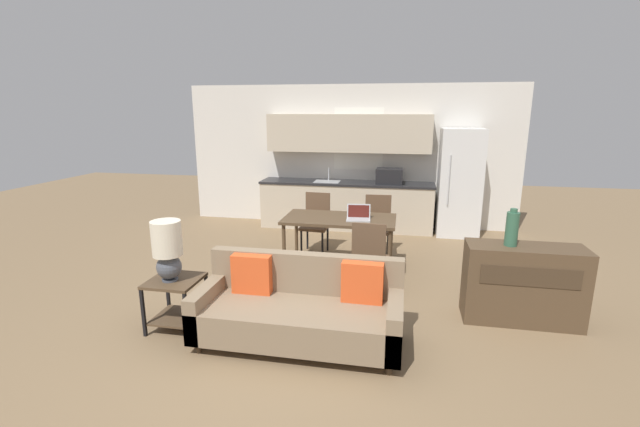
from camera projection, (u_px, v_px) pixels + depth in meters
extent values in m
plane|color=#7F6647|center=(287.00, 342.00, 4.21)|extent=(20.00, 20.00, 0.00)
cube|color=silver|center=(349.00, 156.00, 8.31)|extent=(6.40, 0.06, 2.70)
cube|color=white|center=(359.00, 139.00, 8.16)|extent=(0.94, 0.01, 1.17)
cube|color=beige|center=(346.00, 206.00, 8.20)|extent=(3.24, 0.62, 0.86)
cube|color=#232326|center=(346.00, 183.00, 8.10)|extent=(3.27, 0.65, 0.04)
cube|color=#B2B5B7|center=(327.00, 182.00, 8.11)|extent=(0.48, 0.36, 0.01)
cylinder|color=#B7BABC|center=(329.00, 174.00, 8.24)|extent=(0.02, 0.02, 0.24)
cube|color=beige|center=(348.00, 133.00, 8.01)|extent=(3.08, 0.34, 0.70)
cube|color=black|center=(389.00, 176.00, 7.86)|extent=(0.48, 0.36, 0.28)
cube|color=white|center=(459.00, 183.00, 7.65)|extent=(0.73, 0.68, 1.91)
cylinder|color=silver|center=(449.00, 180.00, 7.33)|extent=(0.02, 0.02, 0.86)
cube|color=brown|center=(340.00, 219.00, 5.94)|extent=(1.54, 0.81, 0.04)
cylinder|color=brown|center=(284.00, 250.00, 5.83)|extent=(0.05, 0.05, 0.73)
cylinder|color=brown|center=(389.00, 257.00, 5.57)|extent=(0.05, 0.05, 0.73)
cylinder|color=brown|center=(296.00, 236.00, 6.49)|extent=(0.05, 0.05, 0.73)
cylinder|color=brown|center=(391.00, 241.00, 6.23)|extent=(0.05, 0.05, 0.73)
cylinder|color=#3D2D1E|center=(199.00, 348.00, 4.02)|extent=(0.05, 0.05, 0.10)
cylinder|color=#3D2D1E|center=(389.00, 369.00, 3.69)|extent=(0.05, 0.05, 0.10)
cylinder|color=#3D2D1E|center=(226.00, 316.00, 4.63)|extent=(0.05, 0.05, 0.10)
cylinder|color=#3D2D1E|center=(391.00, 332.00, 4.30)|extent=(0.05, 0.05, 0.10)
cube|color=#847056|center=(298.00, 320.00, 4.11)|extent=(1.97, 0.80, 0.31)
cube|color=#847056|center=(306.00, 287.00, 4.38)|extent=(1.97, 0.14, 0.73)
cube|color=#847056|center=(209.00, 306.00, 4.27)|extent=(0.14, 0.80, 0.45)
cube|color=#847056|center=(395.00, 323.00, 3.92)|extent=(0.14, 0.80, 0.45)
cube|color=#E05123|center=(252.00, 274.00, 4.32)|extent=(0.40, 0.12, 0.40)
cube|color=#E05123|center=(362.00, 283.00, 4.11)|extent=(0.40, 0.13, 0.40)
cube|color=brown|center=(174.00, 281.00, 4.38)|extent=(0.50, 0.50, 0.03)
cube|color=brown|center=(178.00, 317.00, 4.48)|extent=(0.45, 0.45, 0.02)
cube|color=black|center=(143.00, 313.00, 4.27)|extent=(0.03, 0.03, 0.51)
cube|color=black|center=(186.00, 317.00, 4.18)|extent=(0.03, 0.03, 0.51)
cube|color=black|center=(168.00, 294.00, 4.71)|extent=(0.03, 0.03, 0.51)
cube|color=black|center=(207.00, 297.00, 4.63)|extent=(0.03, 0.03, 0.51)
cylinder|color=#4C515B|center=(170.00, 279.00, 4.35)|extent=(0.16, 0.16, 0.02)
sphere|color=#4C515B|center=(169.00, 267.00, 4.32)|extent=(0.25, 0.25, 0.25)
cylinder|color=beige|center=(167.00, 238.00, 4.25)|extent=(0.30, 0.30, 0.35)
cube|color=brown|center=(523.00, 284.00, 4.56)|extent=(1.20, 0.44, 0.84)
cube|color=#413020|center=(530.00, 277.00, 4.30)|extent=(0.96, 0.01, 0.20)
cylinder|color=#336047|center=(512.00, 229.00, 4.44)|extent=(0.13, 0.13, 0.36)
cylinder|color=#336047|center=(514.00, 210.00, 4.39)|extent=(0.07, 0.07, 0.04)
cube|color=brown|center=(315.00, 227.00, 6.74)|extent=(0.45, 0.45, 0.04)
cube|color=brown|center=(318.00, 208.00, 6.86)|extent=(0.40, 0.06, 0.50)
cylinder|color=black|center=(301.00, 243.00, 6.68)|extent=(0.03, 0.03, 0.41)
cylinder|color=black|center=(322.00, 245.00, 6.59)|extent=(0.03, 0.03, 0.41)
cylinder|color=black|center=(307.00, 237.00, 7.00)|extent=(0.03, 0.03, 0.41)
cylinder|color=black|center=(328.00, 238.00, 6.91)|extent=(0.03, 0.03, 0.41)
cube|color=brown|center=(377.00, 230.00, 6.56)|extent=(0.44, 0.44, 0.04)
cube|color=brown|center=(378.00, 211.00, 6.68)|extent=(0.40, 0.05, 0.50)
cylinder|color=black|center=(366.00, 247.00, 6.47)|extent=(0.03, 0.03, 0.41)
cylinder|color=black|center=(388.00, 248.00, 6.42)|extent=(0.03, 0.03, 0.41)
cylinder|color=black|center=(366.00, 241.00, 6.79)|extent=(0.03, 0.03, 0.41)
cylinder|color=black|center=(388.00, 241.00, 6.75)|extent=(0.03, 0.03, 0.41)
cube|color=brown|center=(371.00, 260.00, 5.26)|extent=(0.45, 0.45, 0.04)
cube|color=brown|center=(369.00, 244.00, 5.01)|extent=(0.40, 0.06, 0.50)
cylinder|color=black|center=(385.00, 274.00, 5.43)|extent=(0.03, 0.03, 0.41)
cylinder|color=black|center=(359.00, 271.00, 5.51)|extent=(0.03, 0.03, 0.41)
cylinder|color=black|center=(382.00, 284.00, 5.11)|extent=(0.03, 0.03, 0.41)
cylinder|color=black|center=(354.00, 281.00, 5.20)|extent=(0.03, 0.03, 0.41)
cube|color=#B7BABC|center=(358.00, 220.00, 5.80)|extent=(0.34, 0.25, 0.02)
cube|color=#B7BABC|center=(359.00, 211.00, 5.89)|extent=(0.32, 0.08, 0.20)
cube|color=#4C1914|center=(359.00, 211.00, 5.88)|extent=(0.29, 0.06, 0.17)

